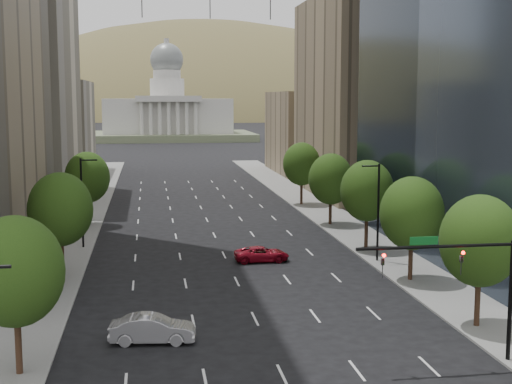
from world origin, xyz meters
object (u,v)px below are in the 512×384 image
traffic_signal (470,274)px  car_silver (152,329)px  car_red_far (262,254)px  capitol (168,116)px

traffic_signal → car_silver: (-17.41, 6.26, -4.31)m
traffic_signal → car_red_far: (-7.40, 26.79, -4.48)m
traffic_signal → car_red_far: traffic_signal is taller
car_red_far → car_silver: bearing=153.0°
traffic_signal → capitol: (-10.53, 219.71, 3.40)m
traffic_signal → capitol: bearing=92.7°
car_silver → capitol: bearing=3.9°
capitol → car_red_far: bearing=-89.1°
car_silver → traffic_signal: bearing=-104.1°
capitol → car_silver: capitol is taller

